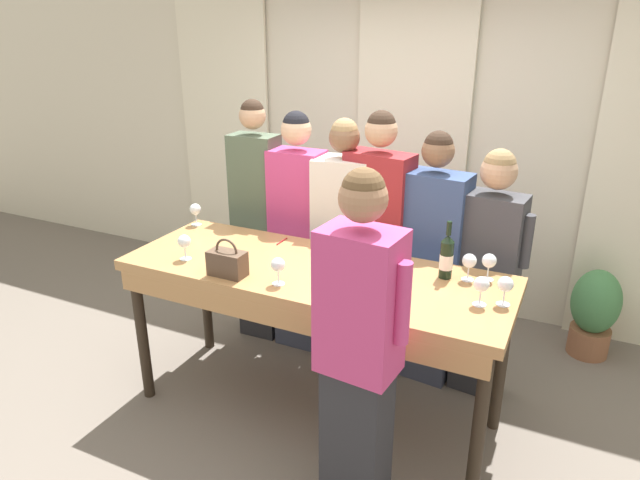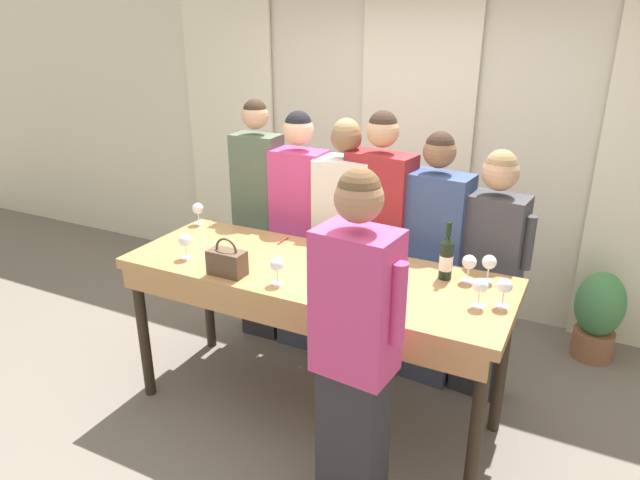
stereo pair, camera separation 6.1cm
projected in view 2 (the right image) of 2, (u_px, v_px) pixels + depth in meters
ground_plane at (314, 410)px, 3.68m from camera, size 18.00×18.00×0.00m
wall_back at (417, 142)px, 4.73m from camera, size 12.00×0.06×2.80m
curtain_panel_left at (231, 132)px, 5.46m from camera, size 0.94×0.03×2.69m
curtain_panel_center at (414, 150)px, 4.69m from camera, size 0.94×0.03×2.69m
tasting_bar at (312, 285)px, 3.34m from camera, size 2.28×0.83×1.00m
wine_bottle at (446, 258)px, 3.15m from camera, size 0.07×0.07×0.33m
handbag at (227, 262)px, 3.22m from camera, size 0.22×0.11×0.22m
wine_glass_front_left at (489, 263)px, 3.12m from camera, size 0.08×0.08×0.16m
wine_glass_front_mid at (277, 265)px, 3.09m from camera, size 0.08×0.08×0.16m
wine_glass_front_right at (198, 209)px, 3.99m from camera, size 0.08×0.08×0.16m
wine_glass_center_left at (469, 263)px, 3.12m from camera, size 0.08×0.08×0.16m
wine_glass_center_mid at (480, 286)px, 2.84m from camera, size 0.08×0.08×0.16m
wine_glass_center_right at (504, 287)px, 2.84m from camera, size 0.08×0.08×0.16m
wine_glass_back_left at (185, 241)px, 3.42m from camera, size 0.08×0.08×0.16m
wine_glass_back_mid at (327, 266)px, 3.09m from camera, size 0.08×0.08×0.16m
napkin at (330, 298)px, 2.96m from camera, size 0.12×0.12×0.00m
pen at (283, 241)px, 3.72m from camera, size 0.01×0.13×0.01m
guest_olive_jacket at (259, 219)px, 4.25m from camera, size 0.46×0.22×1.84m
guest_pink_top at (300, 230)px, 4.12m from camera, size 0.49×0.22×1.78m
guest_cream_sweater at (344, 243)px, 3.98m from camera, size 0.52×0.35×1.76m
guest_striped_shirt at (378, 242)px, 3.86m from camera, size 0.56×0.28×1.83m
guest_navy_coat at (431, 261)px, 3.72m from camera, size 0.56×0.29×1.73m
guest_beige_cap at (489, 273)px, 3.57m from camera, size 0.49×0.27×1.65m
host_pouring at (355, 354)px, 2.59m from camera, size 0.47×0.28×1.81m
potted_plant at (598, 314)px, 4.14m from camera, size 0.34×0.34×0.68m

